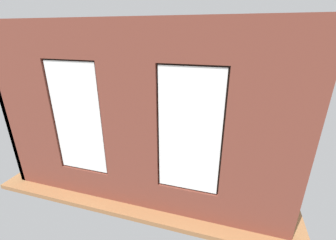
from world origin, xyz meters
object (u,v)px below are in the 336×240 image
couch_left (246,144)px  media_console (105,123)px  couch_by_window (127,168)px  cup_ceramic (171,132)px  potted_plant_near_tv (102,121)px  remote_black (156,133)px  tv_flatscreen (103,105)px  potted_plant_corner_far_left (261,177)px  remote_silver (185,133)px  potted_plant_corner_near_left (251,112)px  table_plant_small (173,132)px  potted_plant_between_couches (191,168)px  potted_plant_by_left_couch (233,125)px  papasan_chair (174,109)px  coffee_table (171,135)px  potted_plant_foreground_right (133,103)px  candle_jar (167,130)px

couch_left → media_console: bearing=-92.4°
couch_by_window → cup_ceramic: bearing=-105.3°
couch_left → potted_plant_near_tv: (4.16, 0.67, 0.46)m
remote_black → tv_flatscreen: 2.27m
potted_plant_corner_far_left → remote_black: bearing=-34.6°
remote_silver → potted_plant_corner_near_left: (-1.93, -2.05, 0.16)m
couch_left → tv_flatscreen: size_ratio=1.80×
cup_ceramic → remote_black: (0.42, 0.13, -0.04)m
table_plant_small → tv_flatscreen: (2.66, -0.59, 0.42)m
table_plant_small → media_console: table_plant_small is taller
potted_plant_near_tv → potted_plant_corner_near_left: 5.11m
remote_black → potted_plant_near_tv: bearing=-32.1°
remote_silver → potted_plant_between_couches: (-0.58, 2.05, 0.16)m
potted_plant_by_left_couch → potted_plant_between_couches: bearing=76.8°
remote_silver → potted_plant_between_couches: 2.13m
papasan_chair → potted_plant_by_left_couch: (-2.26, 0.63, -0.15)m
potted_plant_near_tv → potted_plant_corner_far_left: 4.57m
media_console → potted_plant_corner_far_left: potted_plant_corner_far_left is taller
remote_black → potted_plant_by_left_couch: potted_plant_by_left_couch is taller
cup_ceramic → potted_plant_corner_near_left: 3.20m
remote_silver → media_console: 2.96m
potted_plant_near_tv → potted_plant_corner_near_left: size_ratio=1.15×
coffee_table → potted_plant_foreground_right: (2.26, -2.15, 0.16)m
potted_plant_near_tv → potted_plant_corner_far_left: size_ratio=0.97×
cup_ceramic → candle_jar: size_ratio=1.14×
coffee_table → papasan_chair: papasan_chair is taller
potted_plant_near_tv → potted_plant_foreground_right: bearing=-84.5°
couch_by_window → candle_jar: couch_by_window is taller
media_console → potted_plant_near_tv: size_ratio=0.76×
couch_by_window → potted_plant_corner_near_left: potted_plant_corner_near_left is taller
media_console → potted_plant_by_left_couch: media_console is taller
coffee_table → potted_plant_by_left_couch: potted_plant_by_left_couch is taller
table_plant_small → papasan_chair: size_ratio=0.19×
table_plant_small → potted_plant_corner_near_left: (-2.21, -2.34, 0.07)m
cup_ceramic → tv_flatscreen: 2.64m
table_plant_small → remote_silver: bearing=-134.0°
couch_by_window → candle_jar: 2.06m
couch_by_window → cup_ceramic: couch_by_window is taller
remote_silver → papasan_chair: size_ratio=0.16×
candle_jar → potted_plant_near_tv: bearing=19.3°
table_plant_small → couch_left: bearing=-172.4°
media_console → potted_plant_foreground_right: size_ratio=1.08×
candle_jar → remote_black: candle_jar is taller
table_plant_small → media_console: size_ratio=0.19×
couch_left → potted_plant_near_tv: size_ratio=1.36×
potted_plant_corner_far_left → potted_plant_corner_near_left: size_ratio=1.19×
remote_black → potted_plant_by_left_couch: (-2.19, -1.65, -0.14)m
tv_flatscreen → media_console: bearing=90.0°
tv_flatscreen → papasan_chair: 2.71m
remote_black → potted_plant_between_couches: (-1.39, 1.76, 0.16)m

